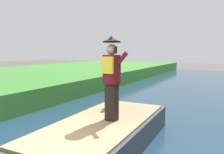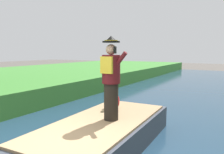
# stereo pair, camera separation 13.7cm
# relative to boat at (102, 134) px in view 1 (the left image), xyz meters

# --- Properties ---
(boat) EXTENTS (1.98, 4.27, 0.61)m
(boat) POSITION_rel_boat_xyz_m (0.00, 0.00, 0.00)
(boat) COLOR #333842
(boat) RESTS_ON canal_water
(person_pirate) EXTENTS (0.61, 0.42, 1.85)m
(person_pirate) POSITION_rel_boat_xyz_m (0.15, 0.16, 1.23)
(person_pirate) COLOR black
(person_pirate) RESTS_ON boat
(parrot_plush) EXTENTS (0.36, 0.35, 0.57)m
(parrot_plush) POSITION_rel_boat_xyz_m (-0.33, 1.04, 0.55)
(parrot_plush) COLOR green
(parrot_plush) RESTS_ON boat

